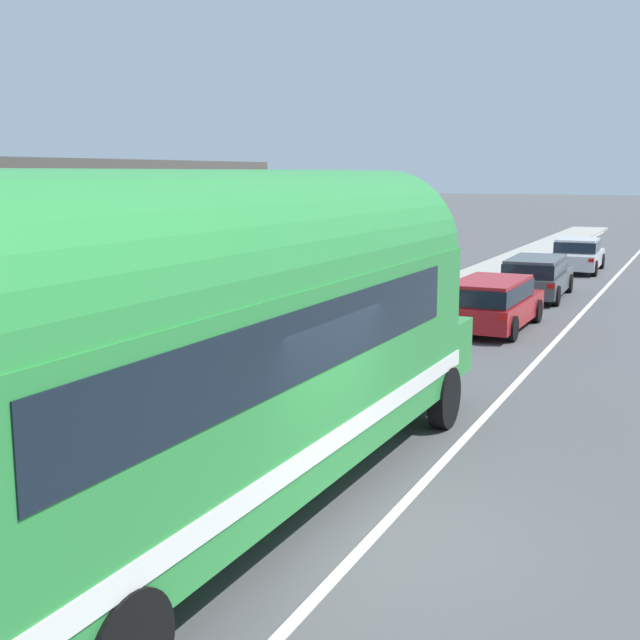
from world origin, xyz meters
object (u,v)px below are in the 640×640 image
at_px(car_lead, 492,300).
at_px(car_third, 577,254).
at_px(car_second, 536,275).
at_px(painted_bus, 210,336).

bearing_deg(car_lead, car_third, 89.62).
height_order(car_lead, car_third, same).
distance_m(car_lead, car_third, 14.50).
height_order(car_second, car_third, same).
relative_size(painted_bus, car_third, 2.83).
bearing_deg(car_second, car_lead, -89.89).
distance_m(painted_bus, car_second, 19.86).
xyz_separation_m(painted_bus, car_lead, (-0.07, 13.63, -1.51)).
xyz_separation_m(painted_bus, car_third, (0.03, 28.13, -1.57)).
height_order(painted_bus, car_second, painted_bus).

